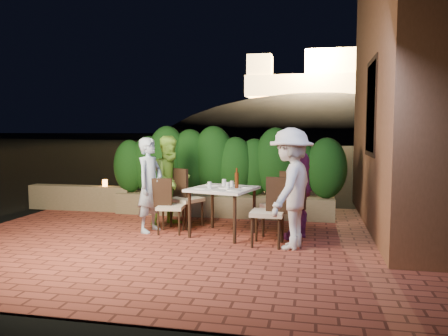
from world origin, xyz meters
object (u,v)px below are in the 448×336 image
(dining_table, at_px, (223,211))
(chair_left_front, at_px, (171,206))
(diner_blue, at_px, (150,185))
(bowl, at_px, (228,184))
(parapet_lamp, at_px, (105,183))
(chair_right_back, at_px, (281,204))
(diner_green, at_px, (171,181))
(diner_purple, at_px, (299,186))
(chair_right_front, at_px, (267,211))
(chair_left_back, at_px, (186,198))
(diner_white, at_px, (291,188))
(beer_bottle, at_px, (237,178))

(dining_table, bearing_deg, chair_left_front, -178.75)
(dining_table, bearing_deg, diner_blue, 179.57)
(bowl, bearing_deg, parapet_lamp, 156.18)
(dining_table, bearing_deg, chair_right_back, 4.25)
(diner_green, height_order, diner_purple, diner_purple)
(bowl, xyz_separation_m, chair_right_front, (0.72, -0.78, -0.28))
(parapet_lamp, bearing_deg, chair_left_back, -27.82)
(chair_right_back, height_order, parapet_lamp, chair_right_back)
(chair_right_back, bearing_deg, chair_left_front, 39.55)
(diner_white, height_order, parapet_lamp, diner_white)
(chair_right_front, height_order, diner_white, diner_white)
(chair_right_front, bearing_deg, diner_blue, -12.33)
(beer_bottle, distance_m, chair_right_front, 0.82)
(chair_right_back, relative_size, diner_green, 0.66)
(diner_white, xyz_separation_m, parapet_lamp, (-3.85, 2.08, -0.27))
(dining_table, xyz_separation_m, diner_green, (-1.03, 0.53, 0.40))
(chair_left_back, distance_m, diner_green, 0.41)
(bowl, height_order, chair_right_back, chair_right_back)
(dining_table, distance_m, diner_green, 1.22)
(diner_purple, bearing_deg, chair_left_front, -75.06)
(chair_left_front, bearing_deg, dining_table, -5.16)
(bowl, relative_size, diner_blue, 0.12)
(parapet_lamp, bearing_deg, chair_right_back, -21.92)
(dining_table, distance_m, diner_blue, 1.26)
(diner_green, bearing_deg, beer_bottle, -74.48)
(chair_left_front, relative_size, chair_right_back, 0.86)
(diner_white, bearing_deg, dining_table, -101.08)
(diner_blue, xyz_separation_m, parapet_lamp, (-1.57, 1.54, -0.19))
(chair_left_front, relative_size, parapet_lamp, 6.27)
(beer_bottle, bearing_deg, bowl, 121.53)
(beer_bottle, relative_size, diner_green, 0.20)
(beer_bottle, xyz_separation_m, diner_blue, (-1.42, 0.01, -0.14))
(chair_right_front, bearing_deg, dining_table, -30.73)
(chair_left_front, distance_m, chair_left_back, 0.50)
(chair_left_front, distance_m, diner_purple, 2.05)
(chair_right_back, height_order, diner_purple, diner_purple)
(diner_green, height_order, parapet_lamp, diner_green)
(diner_blue, distance_m, diner_purple, 2.37)
(chair_left_back, relative_size, chair_right_back, 0.97)
(beer_bottle, distance_m, bowl, 0.39)
(beer_bottle, height_order, diner_blue, diner_blue)
(chair_right_front, distance_m, diner_purple, 0.73)
(chair_right_back, bearing_deg, diner_blue, 38.33)
(chair_right_front, bearing_deg, chair_left_front, -14.39)
(bowl, relative_size, diner_purple, 0.11)
(chair_right_back, bearing_deg, bowl, 21.24)
(diner_blue, bearing_deg, diner_green, -4.87)
(dining_table, bearing_deg, chair_right_front, -32.28)
(dining_table, relative_size, chair_left_back, 0.93)
(bowl, xyz_separation_m, chair_left_front, (-0.87, -0.33, -0.33))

